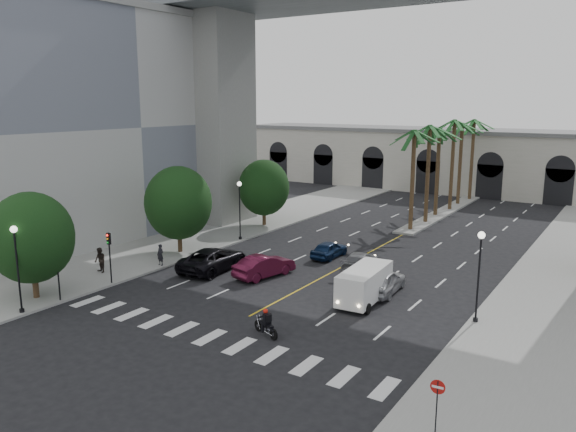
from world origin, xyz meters
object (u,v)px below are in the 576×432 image
object	(u,v)px
do_not_enter_sign	(437,396)
pedestrian_b	(100,260)
traffic_signal_near	(57,264)
traffic_signal_far	(109,249)
car_d	(360,261)
car_b	(264,266)
lamp_post_left_near	(17,262)
lamp_post_left_far	(240,205)
car_e	(329,249)
car_c	(213,259)
pedestrian_a	(160,255)
lamp_post_right	(479,269)
car_a	(383,281)
motorcycle_rider	(266,324)
cargo_van	(364,284)

from	to	relation	value
do_not_enter_sign	pedestrian_b	bearing A→B (deg)	162.76
traffic_signal_near	do_not_enter_sign	size ratio (longest dim) A/B	1.58
pedestrian_b	do_not_enter_sign	bearing A→B (deg)	1.09
traffic_signal_near	traffic_signal_far	bearing A→B (deg)	90.00
car_d	do_not_enter_sign	xyz separation A→B (m)	(11.50, -17.47, 0.99)
car_b	pedestrian_b	world-z (taller)	pedestrian_b
lamp_post_left_near	lamp_post_left_far	xyz separation A→B (m)	(0.00, 21.00, 0.00)
traffic_signal_far	car_e	world-z (taller)	traffic_signal_far
car_c	pedestrian_a	size ratio (longest dim) A/B	3.74
lamp_post_right	car_a	world-z (taller)	lamp_post_right
car_d	car_e	world-z (taller)	car_d
lamp_post_left_near	do_not_enter_sign	size ratio (longest dim) A/B	2.32
car_b	pedestrian_a	world-z (taller)	pedestrian_a
car_c	do_not_enter_sign	distance (m)	23.77
car_b	pedestrian_b	distance (m)	11.87
traffic_signal_far	car_c	size ratio (longest dim) A/B	0.60
traffic_signal_near	do_not_enter_sign	xyz separation A→B (m)	(24.30, -1.31, -0.84)
traffic_signal_far	lamp_post_left_near	bearing A→B (deg)	-90.88
traffic_signal_near	car_e	xyz separation A→B (m)	(9.22, 18.01, -1.83)
motorcycle_rider	cargo_van	size ratio (longest dim) A/B	0.38
car_c	cargo_van	bearing A→B (deg)	174.82
car_a	lamp_post_left_far	bearing A→B (deg)	-24.02
car_d	car_e	distance (m)	4.03
lamp_post_left_near	lamp_post_right	world-z (taller)	same
car_e	do_not_enter_sign	size ratio (longest dim) A/B	1.72
lamp_post_left_near	motorcycle_rider	world-z (taller)	lamp_post_left_near
car_b	lamp_post_left_near	bearing A→B (deg)	72.79
lamp_post_left_far	do_not_enter_sign	bearing A→B (deg)	-39.07
car_e	cargo_van	distance (m)	10.26
do_not_enter_sign	lamp_post_left_far	bearing A→B (deg)	137.23
lamp_post_left_near	cargo_van	world-z (taller)	lamp_post_left_near
car_b	traffic_signal_far	bearing A→B (deg)	55.42
traffic_signal_near	car_b	xyz separation A→B (m)	(7.71, 11.16, -1.72)
traffic_signal_far	car_d	xyz separation A→B (m)	(12.80, 12.16, -1.82)
car_d	pedestrian_a	distance (m)	14.93
car_e	car_d	bearing A→B (deg)	152.97
cargo_van	do_not_enter_sign	xyz separation A→B (m)	(8.38, -11.57, 0.46)
lamp_post_left_near	pedestrian_b	xyz separation A→B (m)	(-2.42, 7.65, -2.16)
traffic_signal_near	lamp_post_left_near	bearing A→B (deg)	-92.29
car_d	car_e	xyz separation A→B (m)	(-3.58, 1.85, -0.01)
do_not_enter_sign	car_e	bearing A→B (deg)	124.28
traffic_signal_far	motorcycle_rider	bearing A→B (deg)	-5.00
lamp_post_left_near	traffic_signal_near	size ratio (longest dim) A/B	1.47
traffic_signal_far	car_d	bearing A→B (deg)	43.53
traffic_signal_near	pedestrian_a	world-z (taller)	traffic_signal_near
car_b	car_e	size ratio (longest dim) A/B	1.20
pedestrian_b	car_c	bearing A→B (deg)	55.01
lamp_post_right	car_b	bearing A→B (deg)	177.49
car_b	car_d	bearing A→B (deg)	-122.96
traffic_signal_near	car_e	world-z (taller)	traffic_signal_near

